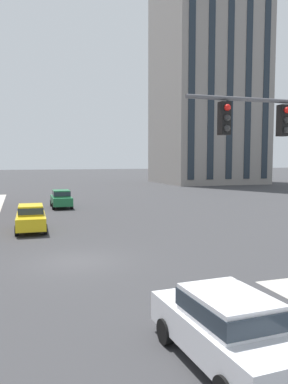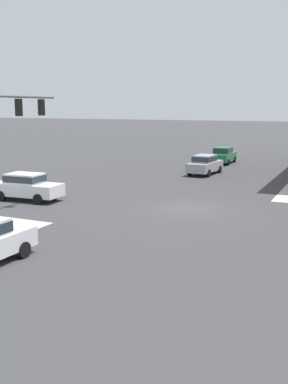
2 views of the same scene
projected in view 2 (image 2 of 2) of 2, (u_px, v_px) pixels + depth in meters
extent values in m
plane|color=#38383A|center=(187.00, 208.00, 26.44)|extent=(320.00, 320.00, 0.00)
cylinder|color=#4C4C51|center=(13.00, 97.00, 23.66)|extent=(6.91, 0.12, 0.12)
cube|color=black|center=(19.00, 107.00, 24.10)|extent=(0.28, 0.28, 0.90)
sphere|color=red|center=(16.00, 102.00, 24.11)|extent=(0.18, 0.18, 0.18)
sphere|color=#282828|center=(16.00, 107.00, 24.17)|extent=(0.18, 0.18, 0.18)
sphere|color=#282828|center=(17.00, 113.00, 24.22)|extent=(0.18, 0.18, 0.18)
cube|color=black|center=(41.00, 107.00, 25.81)|extent=(0.28, 0.28, 0.90)
sphere|color=red|center=(39.00, 102.00, 25.83)|extent=(0.18, 0.18, 0.18)
sphere|color=#282828|center=(39.00, 107.00, 25.88)|extent=(0.18, 0.18, 0.18)
sphere|color=#282828|center=(39.00, 112.00, 25.93)|extent=(0.18, 0.18, 0.18)
cube|color=#1E6B3D|center=(223.00, 157.00, 47.08)|extent=(4.41, 1.80, 0.76)
cube|color=#1E6B3D|center=(223.00, 150.00, 46.82)|extent=(2.12, 1.51, 0.60)
cube|color=#232D38|center=(223.00, 150.00, 46.82)|extent=(2.21, 1.55, 0.40)
cylinder|color=black|center=(219.00, 159.00, 48.71)|extent=(0.64, 0.23, 0.64)
cylinder|color=black|center=(234.00, 159.00, 48.03)|extent=(0.64, 0.23, 0.64)
cylinder|color=black|center=(212.00, 161.00, 46.27)|extent=(0.64, 0.23, 0.64)
cylinder|color=black|center=(228.00, 162.00, 45.59)|extent=(0.64, 0.23, 0.64)
cube|color=#99999E|center=(205.00, 166.00, 39.59)|extent=(4.51, 2.05, 0.76)
cube|color=#99999E|center=(205.00, 159.00, 39.33)|extent=(2.21, 1.63, 0.60)
cube|color=#232D38|center=(205.00, 159.00, 39.33)|extent=(2.30, 1.67, 0.40)
cylinder|color=black|center=(202.00, 168.00, 41.23)|extent=(0.65, 0.26, 0.64)
cylinder|color=black|center=(219.00, 169.00, 40.44)|extent=(0.65, 0.26, 0.64)
cylinder|color=black|center=(190.00, 172.00, 38.87)|extent=(0.65, 0.26, 0.64)
cylinder|color=black|center=(208.00, 173.00, 38.08)|extent=(0.65, 0.26, 0.64)
cube|color=silver|center=(27.00, 189.00, 28.65)|extent=(2.00, 4.49, 0.76)
cube|color=silver|center=(25.00, 178.00, 28.58)|extent=(1.61, 2.19, 0.60)
cube|color=#232D38|center=(25.00, 178.00, 28.58)|extent=(1.65, 2.28, 0.40)
cylinder|color=black|center=(54.00, 194.00, 28.98)|extent=(0.25, 0.65, 0.64)
cylinder|color=black|center=(38.00, 199.00, 27.46)|extent=(0.25, 0.65, 0.64)
cylinder|color=black|center=(18.00, 191.00, 29.98)|extent=(0.25, 0.65, 0.64)
cylinder|color=black|center=(1.00, 196.00, 28.45)|extent=(0.25, 0.65, 0.64)
cylinder|color=black|center=(24.00, 250.00, 17.79)|extent=(0.64, 0.23, 0.64)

